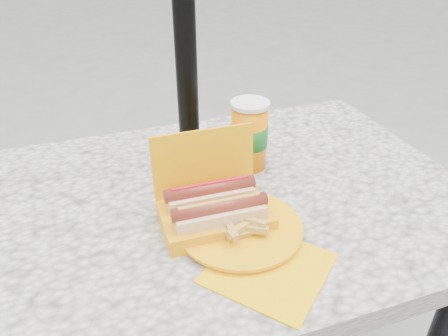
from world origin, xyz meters
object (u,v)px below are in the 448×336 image
object	(u,v)px
hotdog_box	(214,208)
soda_cup	(249,135)
umbrella_pole	(184,24)
fries_plate	(241,229)

from	to	relation	value
hotdog_box	soda_cup	xyz separation A→B (m)	(0.15, 0.19, 0.05)
hotdog_box	soda_cup	world-z (taller)	hotdog_box
umbrella_pole	soda_cup	bearing A→B (deg)	-24.02
umbrella_pole	fries_plate	bearing A→B (deg)	-86.62
fries_plate	soda_cup	world-z (taller)	soda_cup
soda_cup	fries_plate	bearing A→B (deg)	-115.41
hotdog_box	fries_plate	size ratio (longest dim) A/B	0.59
fries_plate	soda_cup	bearing A→B (deg)	64.59
umbrella_pole	hotdog_box	distance (m)	0.40
hotdog_box	soda_cup	size ratio (longest dim) A/B	1.28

